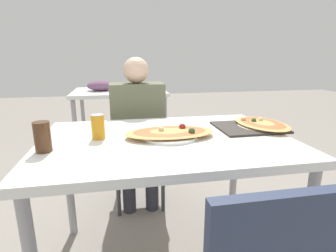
% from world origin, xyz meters
% --- Properties ---
extents(dining_table, '(1.27, 0.88, 0.78)m').
position_xyz_m(dining_table, '(0.00, 0.00, 0.70)').
color(dining_table, white).
rests_on(dining_table, ground_plane).
extents(chair_far_seated, '(0.40, 0.40, 0.94)m').
position_xyz_m(chair_far_seated, '(-0.10, 0.77, 0.52)').
color(chair_far_seated, '#2D3851').
rests_on(chair_far_seated, ground_plane).
extents(person_seated, '(0.39, 0.25, 1.18)m').
position_xyz_m(person_seated, '(-0.10, 0.65, 0.69)').
color(person_seated, '#2D2D38').
rests_on(person_seated, ground_plane).
extents(pizza_main, '(0.47, 0.29, 0.06)m').
position_xyz_m(pizza_main, '(0.02, 0.01, 0.80)').
color(pizza_main, white).
rests_on(pizza_main, dining_table).
extents(soda_can, '(0.07, 0.07, 0.12)m').
position_xyz_m(soda_can, '(-0.34, 0.05, 0.84)').
color(soda_can, orange).
rests_on(soda_can, dining_table).
extents(drink_glass, '(0.07, 0.07, 0.13)m').
position_xyz_m(drink_glass, '(-0.57, -0.10, 0.84)').
color(drink_glass, '#4C2D19').
rests_on(drink_glass, dining_table).
extents(serving_tray, '(0.37, 0.31, 0.01)m').
position_xyz_m(serving_tray, '(0.51, 0.08, 0.78)').
color(serving_tray, '#332D28').
rests_on(serving_tray, dining_table).
extents(pizza_second, '(0.32, 0.41, 0.05)m').
position_xyz_m(pizza_second, '(0.59, 0.08, 0.79)').
color(pizza_second, white).
rests_on(pizza_second, dining_table).
extents(background_table, '(1.10, 0.80, 0.90)m').
position_xyz_m(background_table, '(-0.25, 1.99, 0.71)').
color(background_table, white).
rests_on(background_table, ground_plane).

